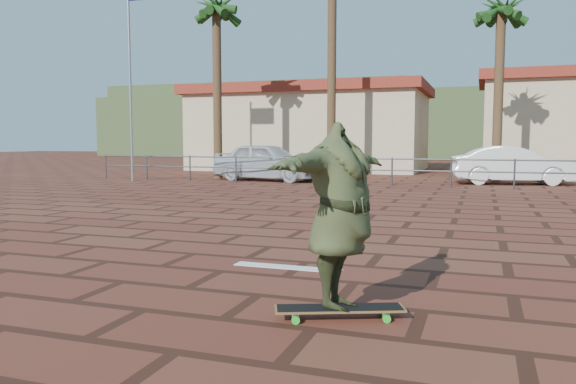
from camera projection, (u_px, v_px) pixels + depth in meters
The scene contains 13 objects.
ground at pixel (270, 247), 8.45m from camera, with size 120.00×120.00×0.00m, color brown.
paint_stripe at pixel (287, 267), 7.09m from camera, with size 1.40×0.22×0.01m, color white.
guardrail at pixel (392, 167), 19.68m from camera, with size 24.06×0.06×1.00m.
flagpole at pixel (132, 61), 21.59m from camera, with size 1.30×0.10×8.00m.
palm_far_left at pixel (216, 12), 22.97m from camera, with size 2.40×2.40×8.25m.
palm_center at pixel (501, 15), 21.30m from camera, with size 2.40×2.40×7.75m.
building_west at pixel (311, 128), 30.89m from camera, with size 12.60×7.60×4.50m.
hill_front at pixel (451, 126), 55.21m from camera, with size 70.00×18.00×6.00m, color #384C28.
hill_back at pixel (266, 120), 67.94m from camera, with size 35.00×14.00×8.00m, color #384C28.
longboard at pixel (339, 309), 5.02m from camera, with size 1.17×0.67×0.11m.
skateboarder at pixel (340, 216), 4.95m from camera, with size 2.03×0.55×1.65m, color #3C4625.
car_silver at pixel (268, 162), 22.27m from camera, with size 1.78×4.42×1.51m, color silver.
car_white at pixel (512, 165), 20.45m from camera, with size 1.48×4.24×1.40m, color white.
Camera 1 is at (2.99, -7.79, 1.60)m, focal length 35.00 mm.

